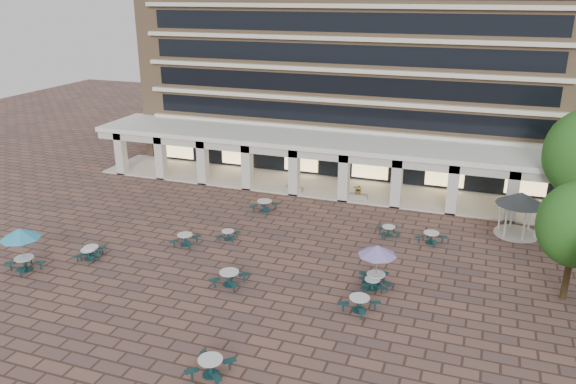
% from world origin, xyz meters
% --- Properties ---
extents(ground, '(120.00, 120.00, 0.00)m').
position_xyz_m(ground, '(0.00, 0.00, 0.00)').
color(ground, brown).
rests_on(ground, ground).
extents(apartment_building, '(40.00, 15.50, 25.20)m').
position_xyz_m(apartment_building, '(0.00, 25.47, 12.60)').
color(apartment_building, '#9B7957').
rests_on(apartment_building, ground).
extents(retail_arcade, '(42.00, 6.60, 4.40)m').
position_xyz_m(retail_arcade, '(0.00, 14.80, 3.00)').
color(retail_arcade, white).
rests_on(retail_arcade, ground).
extents(picnic_table_0, '(1.95, 1.95, 0.72)m').
position_xyz_m(picnic_table_0, '(-10.52, -3.03, 0.43)').
color(picnic_table_0, '#123337').
rests_on(picnic_table_0, ground).
extents(picnic_table_1, '(1.90, 1.90, 0.84)m').
position_xyz_m(picnic_table_1, '(2.01, -11.00, 0.50)').
color(picnic_table_1, '#123337').
rests_on(picnic_table_1, ground).
extents(picnic_table_2, '(2.03, 2.03, 0.86)m').
position_xyz_m(picnic_table_2, '(-0.67, -3.36, 0.51)').
color(picnic_table_2, '#123337').
rests_on(picnic_table_2, ground).
extents(picnic_table_3, '(1.77, 1.77, 0.67)m').
position_xyz_m(picnic_table_3, '(7.24, -1.10, 0.40)').
color(picnic_table_3, '#123337').
rests_on(picnic_table_3, ground).
extents(picnic_table_4, '(2.38, 2.38, 2.75)m').
position_xyz_m(picnic_table_4, '(-13.18, -5.87, 2.33)').
color(picnic_table_4, '#123337').
rests_on(picnic_table_4, ground).
extents(picnic_table_5, '(1.67, 1.67, 0.68)m').
position_xyz_m(picnic_table_5, '(-10.51, -3.35, 0.41)').
color(picnic_table_5, '#123337').
rests_on(picnic_table_5, ground).
extents(picnic_table_7, '(2.25, 2.25, 0.82)m').
position_xyz_m(picnic_table_7, '(7.04, -3.59, 0.49)').
color(picnic_table_7, '#123337').
rests_on(picnic_table_7, ground).
extents(picnic_table_8, '(1.78, 1.78, 0.77)m').
position_xyz_m(picnic_table_8, '(-5.78, 0.59, 0.46)').
color(picnic_table_8, '#123337').
rests_on(picnic_table_8, ground).
extents(picnic_table_9, '(1.55, 1.55, 0.65)m').
position_xyz_m(picnic_table_9, '(-3.44, 2.34, 0.39)').
color(picnic_table_9, '#123337').
rests_on(picnic_table_9, ground).
extents(picnic_table_10, '(1.85, 1.85, 0.68)m').
position_xyz_m(picnic_table_10, '(6.80, 6.68, 0.41)').
color(picnic_table_10, '#123337').
rests_on(picnic_table_10, ground).
extents(picnic_table_11, '(2.23, 2.23, 2.58)m').
position_xyz_m(picnic_table_11, '(7.35, -0.68, 2.19)').
color(picnic_table_11, '#123337').
rests_on(picnic_table_11, ground).
extents(picnic_table_12, '(2.11, 2.11, 0.85)m').
position_xyz_m(picnic_table_12, '(-3.05, 8.08, 0.51)').
color(picnic_table_12, '#123337').
rests_on(picnic_table_12, ground).
extents(picnic_table_13, '(2.13, 2.13, 0.78)m').
position_xyz_m(picnic_table_13, '(9.72, 6.40, 0.47)').
color(picnic_table_13, '#123337').
rests_on(picnic_table_13, ground).
extents(gazebo, '(3.34, 3.34, 3.11)m').
position_xyz_m(gazebo, '(15.20, 9.82, 2.34)').
color(gazebo, beige).
rests_on(gazebo, ground).
extents(tree_east_a, '(4.07, 4.07, 6.78)m').
position_xyz_m(tree_east_a, '(17.44, 1.45, 4.43)').
color(tree_east_a, '#3B2B17').
rests_on(tree_east_a, ground).
extents(planter_left, '(1.50, 0.60, 1.17)m').
position_xyz_m(planter_left, '(-2.28, 12.90, 0.44)').
color(planter_left, '#999893').
rests_on(planter_left, ground).
extents(planter_right, '(1.50, 0.76, 1.34)m').
position_xyz_m(planter_right, '(3.25, 12.90, 0.57)').
color(planter_right, '#999893').
rests_on(planter_right, ground).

